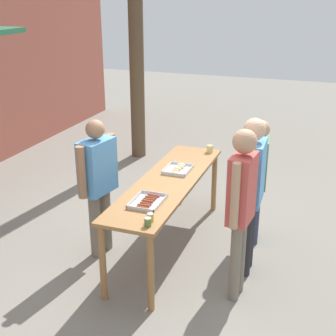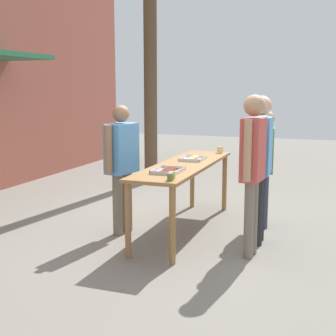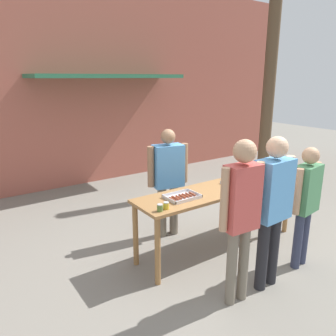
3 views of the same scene
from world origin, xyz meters
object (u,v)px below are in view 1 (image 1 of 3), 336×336
(condiment_jar_ketchup, at_px, (150,217))
(person_customer_holding_hotdog, at_px, (241,199))
(person_customer_waiting_in_line, at_px, (251,184))
(food_tray_sausages, at_px, (148,202))
(person_server_behind_table, at_px, (98,177))
(beer_cup, at_px, (210,149))
(food_tray_buns, at_px, (178,169))
(condiment_jar_mustard, at_px, (148,222))
(person_customer_with_cup, at_px, (258,171))
(utility_pole, at_px, (135,9))

(condiment_jar_ketchup, relative_size, person_customer_holding_hotdog, 0.05)
(person_customer_holding_hotdog, bearing_deg, person_customer_waiting_in_line, -175.64)
(person_customer_waiting_in_line, bearing_deg, food_tray_sausages, -65.23)
(person_server_behind_table, bearing_deg, beer_cup, -20.63)
(beer_cup, bearing_deg, food_tray_sausages, 174.13)
(person_server_behind_table, bearing_deg, food_tray_buns, -35.74)
(condiment_jar_mustard, bearing_deg, person_customer_holding_hotdog, -59.19)
(food_tray_sausages, distance_m, person_customer_with_cup, 1.53)
(condiment_jar_mustard, bearing_deg, person_customer_waiting_in_line, -39.45)
(condiment_jar_mustard, height_order, person_customer_holding_hotdog, person_customer_holding_hotdog)
(condiment_jar_ketchup, xyz_separation_m, person_customer_with_cup, (1.57, -0.77, 0.00))
(person_customer_holding_hotdog, bearing_deg, food_tray_buns, -130.29)
(condiment_jar_ketchup, xyz_separation_m, person_customer_waiting_in_line, (0.87, -0.80, 0.12))
(condiment_jar_ketchup, bearing_deg, food_tray_sausages, 26.20)
(food_tray_sausages, relative_size, beer_cup, 4.24)
(person_server_behind_table, bearing_deg, person_customer_waiting_in_line, -72.43)
(person_customer_waiting_in_line, bearing_deg, beer_cup, -150.39)
(person_customer_holding_hotdog, bearing_deg, condiment_jar_ketchup, -60.14)
(food_tray_sausages, relative_size, food_tray_buns, 1.10)
(condiment_jar_mustard, height_order, condiment_jar_ketchup, same)
(condiment_jar_mustard, xyz_separation_m, utility_pole, (4.14, 1.90, 1.72))
(food_tray_buns, xyz_separation_m, person_server_behind_table, (-0.70, 0.74, 0.06))
(food_tray_sausages, height_order, condiment_jar_ketchup, condiment_jar_ketchup)
(condiment_jar_mustard, xyz_separation_m, person_customer_holding_hotdog, (0.47, -0.79, 0.16))
(condiment_jar_ketchup, bearing_deg, person_customer_holding_hotdog, -64.91)
(food_tray_buns, relative_size, person_customer_waiting_in_line, 0.21)
(person_customer_holding_hotdog, distance_m, person_customer_with_cup, 1.21)
(condiment_jar_ketchup, height_order, person_customer_waiting_in_line, person_customer_waiting_in_line)
(person_customer_with_cup, bearing_deg, condiment_jar_ketchup, -33.29)
(beer_cup, xyz_separation_m, person_customer_with_cup, (-0.60, -0.77, -0.01))
(beer_cup, height_order, utility_pole, utility_pole)
(person_server_behind_table, relative_size, person_customer_with_cup, 1.05)
(condiment_jar_mustard, xyz_separation_m, person_customer_with_cup, (1.67, -0.76, 0.00))
(food_tray_sausages, xyz_separation_m, condiment_jar_mustard, (-0.46, -0.19, 0.03))
(condiment_jar_ketchup, height_order, person_customer_holding_hotdog, person_customer_holding_hotdog)
(condiment_jar_mustard, distance_m, person_customer_waiting_in_line, 1.25)
(condiment_jar_mustard, height_order, utility_pole, utility_pole)
(food_tray_sausages, distance_m, condiment_jar_ketchup, 0.41)
(person_customer_holding_hotdog, xyz_separation_m, person_customer_with_cup, (1.20, 0.03, -0.16))
(person_customer_with_cup, bearing_deg, beer_cup, -135.17)
(person_server_behind_table, bearing_deg, condiment_jar_mustard, -118.32)
(food_tray_sausages, height_order, condiment_jar_mustard, condiment_jar_mustard)
(food_tray_sausages, xyz_separation_m, person_server_behind_table, (0.30, 0.74, 0.07))
(food_tray_buns, relative_size, condiment_jar_ketchup, 4.51)
(beer_cup, distance_m, utility_pole, 3.17)
(food_tray_sausages, height_order, person_customer_waiting_in_line, person_customer_waiting_in_line)
(beer_cup, bearing_deg, person_customer_with_cup, -127.93)
(person_customer_waiting_in_line, bearing_deg, utility_pole, -141.75)
(food_tray_buns, bearing_deg, food_tray_sausages, -179.96)
(condiment_jar_ketchup, xyz_separation_m, person_customer_holding_hotdog, (0.38, -0.80, 0.16))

